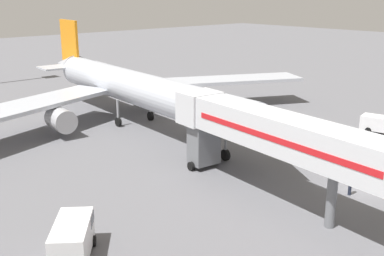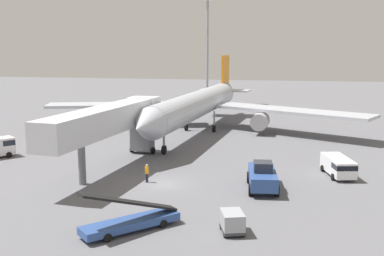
{
  "view_description": "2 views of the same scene",
  "coord_description": "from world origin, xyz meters",
  "px_view_note": "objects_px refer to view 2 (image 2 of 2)",
  "views": [
    {
      "loc": [
        -34.2,
        -17.58,
        15.49
      ],
      "look_at": [
        -4.99,
        15.08,
        2.93
      ],
      "focal_mm": 44.7,
      "sensor_mm": 36.0,
      "label": 1
    },
    {
      "loc": [
        11.6,
        -41.97,
        12.83
      ],
      "look_at": [
        -1.06,
        18.45,
        2.3
      ],
      "focal_mm": 43.83,
      "sensor_mm": 36.0,
      "label": 2
    }
  ],
  "objects_px": {
    "service_van_mid_left": "(339,166)",
    "baggage_cart_near_right": "(232,221)",
    "pushback_tug": "(262,176)",
    "belt_loader_truck": "(131,220)",
    "airplane_at_gate": "(199,104)",
    "jet_bridge": "(112,121)",
    "ground_crew_worker_foreground": "(147,173)",
    "apron_light_mast": "(207,29)"
  },
  "relations": [
    {
      "from": "service_van_mid_left",
      "to": "pushback_tug",
      "type": "bearing_deg",
      "value": -139.78
    },
    {
      "from": "airplane_at_gate",
      "to": "ground_crew_worker_foreground",
      "type": "relative_size",
      "value": 28.96
    },
    {
      "from": "pushback_tug",
      "to": "belt_loader_truck",
      "type": "relative_size",
      "value": 0.99
    },
    {
      "from": "belt_loader_truck",
      "to": "service_van_mid_left",
      "type": "height_order",
      "value": "belt_loader_truck"
    },
    {
      "from": "belt_loader_truck",
      "to": "ground_crew_worker_foreground",
      "type": "bearing_deg",
      "value": 101.92
    },
    {
      "from": "jet_bridge",
      "to": "baggage_cart_near_right",
      "type": "bearing_deg",
      "value": -45.79
    },
    {
      "from": "apron_light_mast",
      "to": "jet_bridge",
      "type": "bearing_deg",
      "value": -89.42
    },
    {
      "from": "belt_loader_truck",
      "to": "apron_light_mast",
      "type": "relative_size",
      "value": 0.27
    },
    {
      "from": "airplane_at_gate",
      "to": "ground_crew_worker_foreground",
      "type": "height_order",
      "value": "airplane_at_gate"
    },
    {
      "from": "airplane_at_gate",
      "to": "pushback_tug",
      "type": "height_order",
      "value": "airplane_at_gate"
    },
    {
      "from": "jet_bridge",
      "to": "ground_crew_worker_foreground",
      "type": "xyz_separation_m",
      "value": [
        5.17,
        -4.33,
        -4.25
      ]
    },
    {
      "from": "pushback_tug",
      "to": "belt_loader_truck",
      "type": "distance_m",
      "value": 14.71
    },
    {
      "from": "airplane_at_gate",
      "to": "belt_loader_truck",
      "type": "relative_size",
      "value": 7.94
    },
    {
      "from": "jet_bridge",
      "to": "apron_light_mast",
      "type": "relative_size",
      "value": 0.91
    },
    {
      "from": "apron_light_mast",
      "to": "airplane_at_gate",
      "type": "bearing_deg",
      "value": -81.77
    },
    {
      "from": "jet_bridge",
      "to": "ground_crew_worker_foreground",
      "type": "height_order",
      "value": "jet_bridge"
    },
    {
      "from": "apron_light_mast",
      "to": "ground_crew_worker_foreground",
      "type": "bearing_deg",
      "value": -85.01
    },
    {
      "from": "pushback_tug",
      "to": "apron_light_mast",
      "type": "distance_m",
      "value": 70.42
    },
    {
      "from": "service_van_mid_left",
      "to": "baggage_cart_near_right",
      "type": "relative_size",
      "value": 2.33
    },
    {
      "from": "jet_bridge",
      "to": "pushback_tug",
      "type": "relative_size",
      "value": 3.47
    },
    {
      "from": "belt_loader_truck",
      "to": "baggage_cart_near_right",
      "type": "distance_m",
      "value": 7.2
    },
    {
      "from": "airplane_at_gate",
      "to": "jet_bridge",
      "type": "bearing_deg",
      "value": -101.41
    },
    {
      "from": "belt_loader_truck",
      "to": "apron_light_mast",
      "type": "height_order",
      "value": "apron_light_mast"
    },
    {
      "from": "belt_loader_truck",
      "to": "baggage_cart_near_right",
      "type": "height_order",
      "value": "belt_loader_truck"
    },
    {
      "from": "airplane_at_gate",
      "to": "pushback_tug",
      "type": "xyz_separation_m",
      "value": [
        11.4,
        -28.48,
        -3.07
      ]
    },
    {
      "from": "ground_crew_worker_foreground",
      "to": "belt_loader_truck",
      "type": "bearing_deg",
      "value": -78.08
    },
    {
      "from": "airplane_at_gate",
      "to": "ground_crew_worker_foreground",
      "type": "xyz_separation_m",
      "value": [
        0.3,
        -28.43,
        -3.36
      ]
    },
    {
      "from": "apron_light_mast",
      "to": "baggage_cart_near_right",
      "type": "bearing_deg",
      "value": -78.7
    },
    {
      "from": "jet_bridge",
      "to": "service_van_mid_left",
      "type": "relative_size",
      "value": 3.89
    },
    {
      "from": "pushback_tug",
      "to": "service_van_mid_left",
      "type": "xyz_separation_m",
      "value": [
        7.29,
        6.16,
        -0.14
      ]
    },
    {
      "from": "airplane_at_gate",
      "to": "baggage_cart_near_right",
      "type": "bearing_deg",
      "value": -75.8
    },
    {
      "from": "service_van_mid_left",
      "to": "baggage_cart_near_right",
      "type": "bearing_deg",
      "value": -117.18
    },
    {
      "from": "pushback_tug",
      "to": "apron_light_mast",
      "type": "xyz_separation_m",
      "value": [
        -16.89,
        66.48,
        15.94
      ]
    },
    {
      "from": "belt_loader_truck",
      "to": "apron_light_mast",
      "type": "distance_m",
      "value": 80.57
    },
    {
      "from": "apron_light_mast",
      "to": "belt_loader_truck",
      "type": "bearing_deg",
      "value": -83.93
    },
    {
      "from": "ground_crew_worker_foreground",
      "to": "service_van_mid_left",
      "type": "bearing_deg",
      "value": 18.41
    },
    {
      "from": "pushback_tug",
      "to": "belt_loader_truck",
      "type": "height_order",
      "value": "belt_loader_truck"
    },
    {
      "from": "pushback_tug",
      "to": "service_van_mid_left",
      "type": "relative_size",
      "value": 1.12
    },
    {
      "from": "airplane_at_gate",
      "to": "service_van_mid_left",
      "type": "xyz_separation_m",
      "value": [
        18.69,
        -22.32,
        -3.22
      ]
    },
    {
      "from": "jet_bridge",
      "to": "belt_loader_truck",
      "type": "xyz_separation_m",
      "value": [
        7.7,
        -16.34,
        -4.42
      ]
    },
    {
      "from": "airplane_at_gate",
      "to": "apron_light_mast",
      "type": "xyz_separation_m",
      "value": [
        -5.5,
        38.0,
        12.87
      ]
    },
    {
      "from": "ground_crew_worker_foreground",
      "to": "baggage_cart_near_right",
      "type": "bearing_deg",
      "value": -48.49
    }
  ]
}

